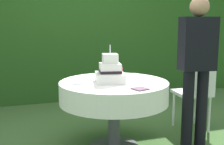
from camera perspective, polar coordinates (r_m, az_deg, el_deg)
foliage_hedge at (r=5.24m, az=-7.87°, el=10.18°), size 6.67×0.46×2.79m
cake_table at (r=3.15m, az=0.36°, el=-3.91°), size 1.15×1.15×0.73m
wedding_cake at (r=3.08m, az=-0.30°, el=0.15°), size 0.35×0.35×0.39m
serving_plate_near at (r=3.02m, az=-6.55°, el=-2.10°), size 0.11×0.11×0.01m
serving_plate_far at (r=3.51m, az=4.31°, el=-0.40°), size 0.14×0.14×0.01m
serving_plate_left at (r=3.20m, az=-7.55°, el=-1.45°), size 0.11×0.11×0.01m
napkin_stack at (r=2.78m, az=5.41°, el=-3.15°), size 0.16×0.16×0.01m
garden_chair at (r=3.76m, az=15.72°, el=-3.04°), size 0.43×0.43×0.89m
standing_person at (r=3.22m, az=16.00°, el=1.85°), size 0.39×0.25×1.60m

